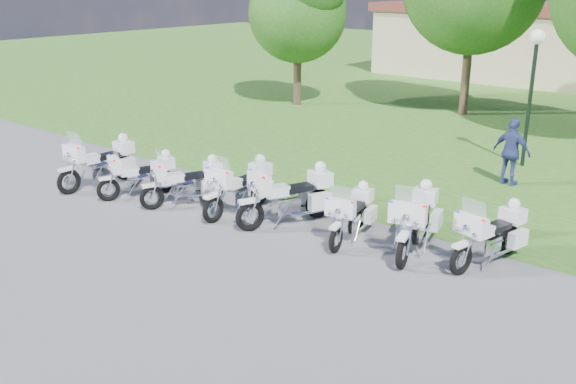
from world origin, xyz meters
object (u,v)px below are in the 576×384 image
Objects in this scene: motorcycle_3 at (241,186)px; bystander_c at (512,152)px; motorcycle_5 at (352,213)px; motorcycle_4 at (291,194)px; motorcycle_6 at (416,219)px; lamp_post at (534,64)px; motorcycle_7 at (491,234)px; motorcycle_0 at (101,161)px; motorcycle_1 at (142,174)px; motorcycle_2 at (187,181)px.

bystander_c reaches higher than motorcycle_3.
motorcycle_3 is 1.14× the size of motorcycle_5.
bystander_c is (2.81, 6.18, 0.23)m from motorcycle_4.
motorcycle_6 is 8.21m from lamp_post.
bystander_c reaches higher than motorcycle_6.
motorcycle_7 is 0.54× the size of lamp_post.
motorcycle_7 is (10.40, 2.06, -0.06)m from motorcycle_0.
motorcycle_1 is 10.09m from bystander_c.
motorcycle_5 is at bearing 87.74° from bystander_c.
motorcycle_1 is (1.61, 0.15, -0.08)m from motorcycle_0.
motorcycle_0 reaches higher than motorcycle_5.
motorcycle_5 is at bearing -146.37° from motorcycle_2.
motorcycle_6 is at bearing -173.17° from motorcycle_3.
motorcycle_7 is (8.79, 1.91, 0.02)m from motorcycle_1.
motorcycle_0 is 1.17× the size of motorcycle_2.
motorcycle_1 is 6.02m from motorcycle_5.
motorcycle_1 is at bearing -3.83° from motorcycle_6.
motorcycle_3 is at bearing -140.70° from motorcycle_1.
bystander_c is at bearing -125.47° from motorcycle_3.
motorcycle_3 is at bearing -114.35° from lamp_post.
motorcycle_6 is at bearing -167.97° from motorcycle_0.
motorcycle_6 is 1.28× the size of bystander_c.
bystander_c is (-1.71, 5.28, 0.31)m from motorcycle_7.
motorcycle_6 is 5.70m from bystander_c.
motorcycle_1 is 8.99m from motorcycle_7.
motorcycle_5 is at bearing 26.56° from motorcycle_7.
motorcycle_7 reaches higher than motorcycle_5.
motorcycle_6 is at bearing -178.89° from motorcycle_5.
lamp_post is (8.27, 9.47, 2.42)m from motorcycle_0.
motorcycle_5 is at bearing -146.02° from motorcycle_1.
motorcycle_1 is 1.44m from motorcycle_2.
motorcycle_0 is 7.62m from motorcycle_5.
lamp_post is at bearing -116.03° from motorcycle_3.
motorcycle_7 is at bearing 116.73° from bystander_c.
motorcycle_3 is 1.07× the size of motorcycle_7.
motorcycle_3 reaches higher than motorcycle_2.
motorcycle_1 is 1.08× the size of bystander_c.
motorcycle_2 is 8.90m from bystander_c.
motorcycle_2 is 0.88× the size of motorcycle_3.
motorcycle_7 is 1.18× the size of bystander_c.
motorcycle_1 is 0.84× the size of motorcycle_4.
motorcycle_6 is at bearing -145.49° from motorcycle_1.
motorcycle_5 is 0.51× the size of lamp_post.
motorcycle_5 is 0.86× the size of motorcycle_6.
motorcycle_6 is at bearing -149.11° from motorcycle_4.
motorcycle_7 is at bearing -178.10° from motorcycle_5.
motorcycle_2 is 4.58m from motorcycle_5.
motorcycle_4 is at bearing -6.25° from motorcycle_6.
motorcycle_7 is at bearing -147.04° from motorcycle_4.
bystander_c is at bearing -111.66° from motorcycle_1.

